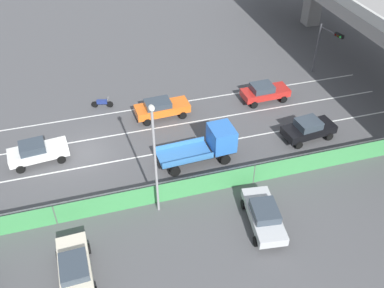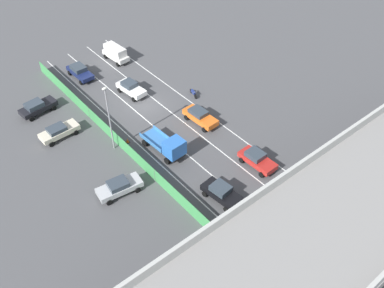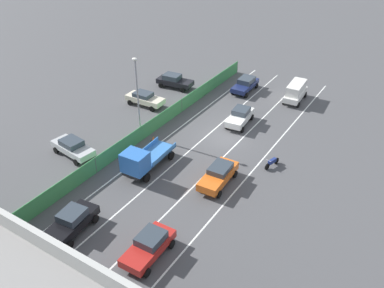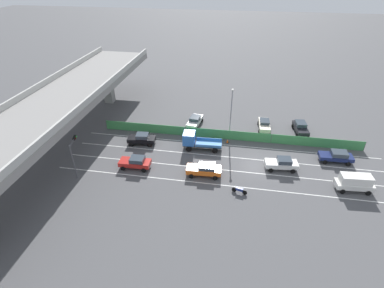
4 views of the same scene
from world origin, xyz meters
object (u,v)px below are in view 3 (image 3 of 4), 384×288
at_px(parked_sedan_cream, 145,98).
at_px(parked_sedan_dark, 174,81).
at_px(car_hatchback_white, 240,116).
at_px(car_van_white, 296,91).
at_px(flatbed_truck_blue, 142,161).
at_px(traffic_cone, 153,139).
at_px(street_lamp, 137,91).
at_px(car_taxi_orange, 219,175).
at_px(car_sedan_navy, 245,84).
at_px(parked_wagon_silver, 73,147).
at_px(car_sedan_black, 72,221).
at_px(car_sedan_red, 149,246).
at_px(motorcycle, 272,162).

bearing_deg(parked_sedan_cream, parked_sedan_dark, -90.64).
distance_m(car_hatchback_white, parked_sedan_dark, 11.87).
height_order(car_van_white, flatbed_truck_blue, flatbed_truck_blue).
relative_size(car_hatchback_white, traffic_cone, 8.00).
bearing_deg(traffic_cone, parked_sedan_dark, -64.87).
bearing_deg(street_lamp, parked_sedan_cream, -55.73).
bearing_deg(car_taxi_orange, car_hatchback_white, -73.06).
bearing_deg(car_van_white, car_taxi_orange, 90.41).
bearing_deg(car_sedan_navy, parked_wagon_silver, 71.21).
bearing_deg(parked_sedan_cream, car_hatchback_white, -170.13).
bearing_deg(car_sedan_navy, car_taxi_orange, 109.27).
distance_m(car_van_white, car_sedan_black, 30.03).
height_order(car_hatchback_white, parked_wagon_silver, car_hatchback_white).
distance_m(car_hatchback_white, flatbed_truck_blue, 12.99).
bearing_deg(traffic_cone, car_sedan_navy, -99.09).
bearing_deg(car_sedan_black, flatbed_truck_blue, -88.95).
bearing_deg(street_lamp, car_van_white, -122.89).
bearing_deg(parked_sedan_cream, car_sedan_navy, -129.48).
distance_m(flatbed_truck_blue, parked_wagon_silver, 7.38).
bearing_deg(car_sedan_red, parked_sedan_cream, -51.29).
relative_size(car_sedan_red, parked_sedan_dark, 0.92).
bearing_deg(parked_sedan_dark, car_sedan_black, 107.97).
distance_m(motorcycle, traffic_cone, 11.92).
distance_m(car_sedan_red, street_lamp, 16.58).
height_order(car_sedan_red, car_taxi_orange, car_sedan_red).
xyz_separation_m(parked_sedan_cream, parked_wagon_silver, (-0.71, 11.81, 0.02)).
relative_size(flatbed_truck_blue, parked_sedan_dark, 1.26).
relative_size(car_sedan_red, traffic_cone, 7.72).
bearing_deg(parked_sedan_cream, motorcycle, 168.38).
bearing_deg(parked_sedan_cream, traffic_cone, 133.80).
bearing_deg(car_van_white, car_sedan_navy, 5.99).
xyz_separation_m(motorcycle, street_lamp, (13.42, 2.10, 4.49)).
bearing_deg(street_lamp, car_sedan_black, 107.84).
xyz_separation_m(car_taxi_orange, parked_sedan_dark, (14.31, -14.22, 0.00)).
relative_size(parked_sedan_cream, street_lamp, 0.55).
height_order(parked_wagon_silver, traffic_cone, parked_wagon_silver).
xyz_separation_m(car_sedan_navy, flatbed_truck_blue, (0.08, 20.39, 0.43)).
relative_size(car_sedan_navy, parked_sedan_dark, 0.99).
relative_size(parked_sedan_dark, traffic_cone, 8.36).
height_order(car_hatchback_white, car_van_white, car_van_white).
bearing_deg(motorcycle, car_hatchback_white, -42.51).
distance_m(car_van_white, street_lamp, 19.50).
relative_size(car_van_white, parked_sedan_cream, 0.99).
xyz_separation_m(parked_sedan_cream, traffic_cone, (-5.57, 5.80, -0.62)).
bearing_deg(car_sedan_red, parked_wagon_silver, -23.97).
distance_m(motorcycle, parked_wagon_silver, 18.51).
bearing_deg(parked_sedan_cream, parked_wagon_silver, 93.44).
bearing_deg(car_hatchback_white, car_sedan_navy, -67.77).
bearing_deg(car_van_white, motorcycle, 102.18).
bearing_deg(motorcycle, car_taxi_orange, 58.74).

